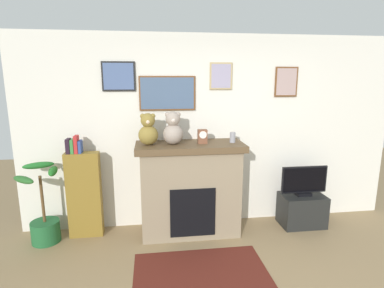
{
  "coord_description": "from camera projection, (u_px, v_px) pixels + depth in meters",
  "views": [
    {
      "loc": [
        -0.85,
        -2.16,
        2.03
      ],
      "look_at": [
        -0.33,
        1.66,
        1.21
      ],
      "focal_mm": 28.92,
      "sensor_mm": 36.0,
      "label": 1
    }
  ],
  "objects": [
    {
      "name": "teddy_bear_tan",
      "position": [
        148.0,
        131.0,
        3.81
      ],
      "size": [
        0.25,
        0.25,
        0.4
      ],
      "color": "olive",
      "rests_on": "fireplace"
    },
    {
      "name": "candle_jar",
      "position": [
        233.0,
        137.0,
        3.98
      ],
      "size": [
        0.07,
        0.07,
        0.13
      ],
      "primitive_type": "cylinder",
      "color": "gray",
      "rests_on": "fireplace"
    },
    {
      "name": "bookshelf",
      "position": [
        84.0,
        192.0,
        3.96
      ],
      "size": [
        0.42,
        0.16,
        1.34
      ],
      "color": "olive",
      "rests_on": "ground_plane"
    },
    {
      "name": "mantel_clock",
      "position": [
        202.0,
        136.0,
        3.92
      ],
      "size": [
        0.12,
        0.09,
        0.18
      ],
      "color": "brown",
      "rests_on": "fireplace"
    },
    {
      "name": "fireplace",
      "position": [
        190.0,
        188.0,
        4.06
      ],
      "size": [
        1.38,
        0.62,
        1.22
      ],
      "color": "gray",
      "rests_on": "ground_plane"
    },
    {
      "name": "back_wall",
      "position": [
        212.0,
        131.0,
        4.29
      ],
      "size": [
        5.2,
        0.15,
        2.6
      ],
      "color": "silver",
      "rests_on": "ground_plane"
    },
    {
      "name": "area_rug",
      "position": [
        202.0,
        274.0,
        3.26
      ],
      "size": [
        1.43,
        0.95,
        0.01
      ],
      "primitive_type": "cube",
      "color": "#551E16",
      "rests_on": "ground_plane"
    },
    {
      "name": "teddy_bear_brown",
      "position": [
        173.0,
        130.0,
        3.85
      ],
      "size": [
        0.26,
        0.26,
        0.41
      ],
      "color": "gray",
      "rests_on": "fireplace"
    },
    {
      "name": "tv_stand",
      "position": [
        302.0,
        210.0,
        4.33
      ],
      "size": [
        0.59,
        0.4,
        0.44
      ],
      "primitive_type": "cube",
      "color": "black",
      "rests_on": "ground_plane"
    },
    {
      "name": "potted_plant",
      "position": [
        44.0,
        219.0,
        3.86
      ],
      "size": [
        0.53,
        0.54,
        1.01
      ],
      "color": "#1E592D",
      "rests_on": "ground_plane"
    },
    {
      "name": "television",
      "position": [
        304.0,
        181.0,
        4.24
      ],
      "size": [
        0.64,
        0.14,
        0.41
      ],
      "color": "black",
      "rests_on": "tv_stand"
    }
  ]
}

